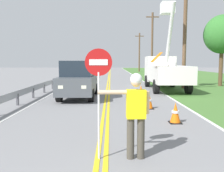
{
  "coord_description": "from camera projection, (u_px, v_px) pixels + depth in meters",
  "views": [
    {
      "loc": [
        0.19,
        -0.97,
        2.07
      ],
      "look_at": [
        0.24,
        7.52,
        1.2
      ],
      "focal_mm": 38.75,
      "sensor_mm": 36.0,
      "label": 1
    }
  ],
  "objects": [
    {
      "name": "guardrail_left_shoulder",
      "position": [
        48.0,
        83.0,
        17.04
      ],
      "size": [
        0.1,
        32.0,
        0.71
      ],
      "color": "#9EA0A3",
      "rests_on": "ground"
    },
    {
      "name": "stop_sign_paddle",
      "position": [
        99.0,
        79.0,
        4.97
      ],
      "size": [
        0.56,
        0.04,
        2.33
      ],
      "color": "silver",
      "rests_on": "ground"
    },
    {
      "name": "oncoming_suv_nearest",
      "position": [
        79.0,
        79.0,
        13.71
      ],
      "size": [
        1.94,
        4.62,
        2.1
      ],
      "color": "#4C5156",
      "rests_on": "ground"
    },
    {
      "name": "traffic_cone_lead",
      "position": [
        175.0,
        113.0,
        8.1
      ],
      "size": [
        0.4,
        0.4,
        0.7
      ],
      "color": "orange",
      "rests_on": "ground"
    },
    {
      "name": "edge_line_left",
      "position": [
        67.0,
        85.0,
        21.05
      ],
      "size": [
        0.12,
        110.0,
        0.01
      ],
      "primitive_type": "cube",
      "color": "silver",
      "rests_on": "ground"
    },
    {
      "name": "centerline_yellow_right",
      "position": [
        109.0,
        85.0,
        21.07
      ],
      "size": [
        0.11,
        110.0,
        0.01
      ],
      "primitive_type": "cube",
      "color": "yellow",
      "rests_on": "ground"
    },
    {
      "name": "utility_pole_mid",
      "position": [
        152.0,
        43.0,
        33.91
      ],
      "size": [
        1.8,
        0.28,
        8.81
      ],
      "color": "brown",
      "rests_on": "ground"
    },
    {
      "name": "utility_pole_far",
      "position": [
        139.0,
        52.0,
        48.08
      ],
      "size": [
        1.8,
        0.28,
        7.63
      ],
      "color": "brown",
      "rests_on": "ground"
    },
    {
      "name": "centerline_yellow_left",
      "position": [
        107.0,
        85.0,
        21.07
      ],
      "size": [
        0.11,
        110.0,
        0.01
      ],
      "primitive_type": "cube",
      "color": "yellow",
      "rests_on": "ground"
    },
    {
      "name": "roadside_tree_verge",
      "position": [
        222.0,
        35.0,
        20.0
      ],
      "size": [
        3.0,
        3.0,
        5.9
      ],
      "color": "brown",
      "rests_on": "ground"
    },
    {
      "name": "traffic_cone_tail",
      "position": [
        141.0,
        91.0,
        14.01
      ],
      "size": [
        0.4,
        0.4,
        0.7
      ],
      "color": "orange",
      "rests_on": "ground"
    },
    {
      "name": "edge_line_right",
      "position": [
        150.0,
        85.0,
        21.09
      ],
      "size": [
        0.12,
        110.0,
        0.01
      ],
      "primitive_type": "cube",
      "color": "silver",
      "rests_on": "ground"
    },
    {
      "name": "flagger_worker",
      "position": [
        135.0,
        110.0,
        5.07
      ],
      "size": [
        1.09,
        0.25,
        1.83
      ],
      "color": "#474238",
      "rests_on": "ground"
    },
    {
      "name": "utility_bucket_truck",
      "position": [
        165.0,
        70.0,
        17.84
      ],
      "size": [
        2.77,
        6.85,
        6.17
      ],
      "color": "white",
      "rests_on": "ground"
    },
    {
      "name": "traffic_cone_mid",
      "position": [
        149.0,
        101.0,
        10.55
      ],
      "size": [
        0.4,
        0.4,
        0.7
      ],
      "color": "orange",
      "rests_on": "ground"
    },
    {
      "name": "utility_pole_near",
      "position": [
        185.0,
        27.0,
        18.19
      ],
      "size": [
        1.8,
        0.28,
        8.94
      ],
      "color": "brown",
      "rests_on": "ground"
    }
  ]
}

